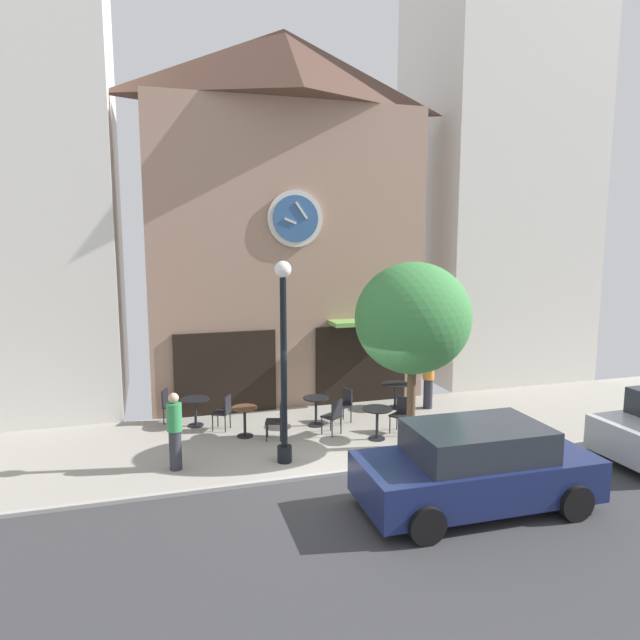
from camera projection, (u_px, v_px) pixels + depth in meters
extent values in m
cube|color=#9E998E|center=(317.00, 436.00, 14.14)|extent=(26.13, 4.89, 0.05)
cube|color=#38383A|center=(427.00, 566.00, 8.57)|extent=(26.13, 6.87, 0.05)
cube|color=#A8A5A0|center=(350.00, 472.00, 11.83)|extent=(26.13, 0.12, 0.08)
cube|color=#9E7A66|center=(286.00, 257.00, 16.87)|extent=(7.99, 2.19, 8.59)
pyramid|color=#4C3328|center=(284.00, 68.00, 16.09)|extent=(7.20, 3.06, 2.07)
cylinder|color=beige|center=(295.00, 219.00, 15.62)|extent=(1.56, 0.10, 1.56)
cylinder|color=#2D5184|center=(296.00, 219.00, 15.57)|extent=(1.28, 0.04, 1.28)
cube|color=beige|center=(290.00, 221.00, 15.49)|extent=(0.35, 0.03, 0.18)
cube|color=beige|center=(301.00, 210.00, 15.54)|extent=(0.36, 0.03, 0.48)
cube|color=black|center=(226.00, 373.00, 15.69)|extent=(2.80, 0.10, 2.30)
cube|color=black|center=(361.00, 364.00, 16.83)|extent=(2.80, 0.10, 2.30)
cube|color=#72A84C|center=(373.00, 322.00, 16.42)|extent=(2.56, 0.90, 0.12)
cube|color=silver|center=(496.00, 147.00, 19.73)|extent=(5.50, 4.65, 15.91)
cylinder|color=black|center=(285.00, 454.00, 12.43)|extent=(0.32, 0.32, 0.36)
cylinder|color=black|center=(284.00, 372.00, 12.16)|extent=(0.14, 0.14, 4.04)
sphere|color=white|center=(283.00, 269.00, 11.83)|extent=(0.36, 0.36, 0.36)
cylinder|color=brown|center=(411.00, 403.00, 13.19)|extent=(0.20, 0.20, 2.11)
ellipsoid|color=#3D8442|center=(413.00, 318.00, 12.90)|extent=(2.69, 2.42, 2.56)
cylinder|color=black|center=(196.00, 412.00, 14.76)|extent=(0.07, 0.07, 0.72)
cylinder|color=black|center=(196.00, 425.00, 14.81)|extent=(0.40, 0.40, 0.03)
cylinder|color=black|center=(195.00, 399.00, 14.71)|extent=(0.75, 0.75, 0.03)
cylinder|color=black|center=(245.00, 422.00, 13.97)|extent=(0.07, 0.07, 0.73)
cylinder|color=black|center=(245.00, 436.00, 14.02)|extent=(0.40, 0.40, 0.03)
cylinder|color=brown|center=(245.00, 408.00, 13.92)|extent=(0.64, 0.64, 0.03)
cylinder|color=black|center=(316.00, 412.00, 14.79)|extent=(0.07, 0.07, 0.74)
cylinder|color=black|center=(316.00, 425.00, 14.84)|extent=(0.40, 0.40, 0.03)
cylinder|color=black|center=(316.00, 398.00, 14.73)|extent=(0.67, 0.67, 0.03)
cylinder|color=black|center=(377.00, 424.00, 13.79)|extent=(0.07, 0.07, 0.76)
cylinder|color=black|center=(377.00, 438.00, 13.84)|extent=(0.40, 0.40, 0.03)
cylinder|color=black|center=(377.00, 409.00, 13.74)|extent=(0.73, 0.73, 0.03)
cylinder|color=black|center=(395.00, 396.00, 16.31)|extent=(0.07, 0.07, 0.71)
cylinder|color=black|center=(395.00, 407.00, 16.36)|extent=(0.40, 0.40, 0.03)
cylinder|color=black|center=(395.00, 384.00, 16.26)|extent=(0.79, 0.79, 0.03)
cube|color=black|center=(274.00, 421.00, 13.77)|extent=(0.50, 0.50, 0.04)
cube|color=black|center=(281.00, 412.00, 13.74)|extent=(0.15, 0.38, 0.45)
cylinder|color=black|center=(268.00, 428.00, 13.97)|extent=(0.03, 0.03, 0.45)
cylinder|color=black|center=(266.00, 433.00, 13.63)|extent=(0.03, 0.03, 0.45)
cylinder|color=black|center=(281.00, 428.00, 13.97)|extent=(0.03, 0.03, 0.45)
cylinder|color=black|center=(280.00, 433.00, 13.63)|extent=(0.03, 0.03, 0.45)
cube|color=black|center=(342.00, 406.00, 15.03)|extent=(0.50, 0.50, 0.04)
cube|color=black|center=(348.00, 397.00, 15.10)|extent=(0.15, 0.37, 0.45)
cylinder|color=black|center=(333.00, 414.00, 15.11)|extent=(0.03, 0.03, 0.45)
cylinder|color=black|center=(341.00, 417.00, 14.83)|extent=(0.03, 0.03, 0.45)
cylinder|color=black|center=(343.00, 411.00, 15.30)|extent=(0.03, 0.03, 0.45)
cylinder|color=black|center=(351.00, 415.00, 15.02)|extent=(0.03, 0.03, 0.45)
cube|color=black|center=(331.00, 416.00, 14.14)|extent=(0.55, 0.55, 0.04)
cube|color=black|center=(337.00, 409.00, 13.99)|extent=(0.35, 0.23, 0.45)
cylinder|color=black|center=(331.00, 422.00, 14.42)|extent=(0.03, 0.03, 0.45)
cylinder|color=black|center=(322.00, 425.00, 14.16)|extent=(0.03, 0.03, 0.45)
cylinder|color=black|center=(341.00, 425.00, 14.19)|extent=(0.03, 0.03, 0.45)
cylinder|color=black|center=(332.00, 428.00, 13.94)|extent=(0.03, 0.03, 0.45)
cube|color=black|center=(221.00, 413.00, 14.46)|extent=(0.54, 0.54, 0.04)
cube|color=black|center=(228.00, 405.00, 14.38)|extent=(0.22, 0.35, 0.45)
cylinder|color=black|center=(218.00, 419.00, 14.69)|extent=(0.03, 0.03, 0.45)
cylinder|color=black|center=(213.00, 423.00, 14.36)|extent=(0.03, 0.03, 0.45)
cylinder|color=black|center=(230.00, 419.00, 14.62)|extent=(0.03, 0.03, 0.45)
cylinder|color=black|center=(225.00, 424.00, 14.29)|extent=(0.03, 0.03, 0.45)
cube|color=black|center=(172.00, 406.00, 14.99)|extent=(0.52, 0.52, 0.04)
cube|color=black|center=(165.00, 398.00, 14.98)|extent=(0.18, 0.37, 0.45)
cylinder|color=black|center=(176.00, 417.00, 14.84)|extent=(0.03, 0.03, 0.45)
cylinder|color=black|center=(181.00, 413.00, 15.17)|extent=(0.03, 0.03, 0.45)
cylinder|color=black|center=(164.00, 416.00, 14.88)|extent=(0.03, 0.03, 0.45)
cylinder|color=black|center=(168.00, 412.00, 15.21)|extent=(0.03, 0.03, 0.45)
cube|color=black|center=(399.00, 415.00, 14.22)|extent=(0.56, 0.56, 0.04)
cube|color=black|center=(403.00, 405.00, 14.33)|extent=(0.25, 0.33, 0.45)
cylinder|color=black|center=(390.00, 424.00, 14.23)|extent=(0.03, 0.03, 0.45)
cylinder|color=black|center=(402.00, 427.00, 14.02)|extent=(0.03, 0.03, 0.45)
cylinder|color=black|center=(397.00, 421.00, 14.49)|extent=(0.03, 0.03, 0.45)
cylinder|color=black|center=(409.00, 424.00, 14.28)|extent=(0.03, 0.03, 0.45)
cylinder|color=#2D2D38|center=(428.00, 394.00, 16.28)|extent=(0.36, 0.36, 0.85)
cylinder|color=orange|center=(429.00, 369.00, 16.18)|extent=(0.45, 0.45, 0.60)
sphere|color=tan|center=(429.00, 355.00, 16.12)|extent=(0.22, 0.22, 0.22)
cylinder|color=#2D2D38|center=(175.00, 450.00, 12.00)|extent=(0.29, 0.29, 0.85)
cylinder|color=#338C4C|center=(174.00, 417.00, 11.89)|extent=(0.36, 0.36, 0.60)
sphere|color=tan|center=(173.00, 398.00, 11.83)|extent=(0.22, 0.22, 0.22)
cube|color=navy|center=(476.00, 476.00, 10.30)|extent=(4.33, 1.87, 0.75)
cube|color=#262B33|center=(477.00, 441.00, 10.20)|extent=(2.44, 1.63, 0.60)
cylinder|color=black|center=(575.00, 503.00, 9.86)|extent=(0.64, 0.23, 0.64)
cylinder|color=black|center=(514.00, 463.00, 11.58)|extent=(0.64, 0.23, 0.64)
cylinder|color=black|center=(426.00, 525.00, 9.10)|extent=(0.64, 0.23, 0.64)
cylinder|color=black|center=(384.00, 479.00, 10.82)|extent=(0.64, 0.23, 0.64)
cylinder|color=black|center=(610.00, 439.00, 12.97)|extent=(0.64, 0.23, 0.64)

